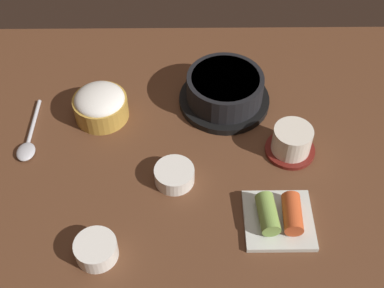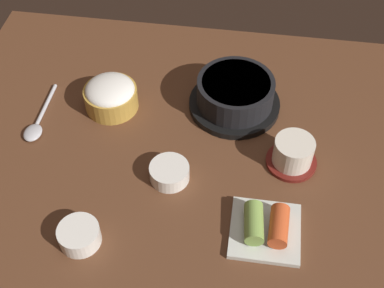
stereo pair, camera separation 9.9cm
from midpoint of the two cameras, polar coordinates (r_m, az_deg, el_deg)
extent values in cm
cube|color=#56331E|center=(103.35, -3.86, -0.76)|extent=(100.00, 76.00, 2.00)
cylinder|color=black|center=(110.12, 0.98, 4.72)|extent=(19.05, 19.05, 1.46)
cylinder|color=black|center=(107.64, 1.00, 6.06)|extent=(15.88, 15.88, 5.64)
cylinder|color=#D15619|center=(105.92, 1.02, 7.05)|extent=(13.97, 13.97, 0.60)
cylinder|color=#B78C38|center=(108.78, -12.54, 3.77)|extent=(11.07, 11.07, 4.73)
ellipsoid|color=white|center=(107.14, -12.75, 4.65)|extent=(10.18, 10.18, 3.87)
cylinder|color=maroon|center=(102.23, 7.99, -0.80)|extent=(9.74, 9.74, 0.80)
cylinder|color=silver|center=(99.95, 8.17, 0.30)|extent=(7.53, 7.53, 5.23)
cylinder|color=#C6D18C|center=(98.22, 8.31, 1.18)|extent=(6.40, 6.40, 0.40)
cylinder|color=white|center=(96.30, -4.89, -3.60)|extent=(7.46, 7.46, 3.13)
cylinder|color=#B73323|center=(95.30, -4.94, -3.14)|extent=(6.12, 6.12, 0.50)
cube|color=silver|center=(92.26, 6.43, -8.51)|extent=(12.08, 12.08, 1.00)
cylinder|color=#7A9E47|center=(90.23, 5.21, -7.82)|extent=(3.91, 7.50, 3.30)
cylinder|color=#C64C23|center=(90.73, 7.89, -7.75)|extent=(3.63, 7.39, 3.30)
cylinder|color=white|center=(89.83, -13.66, -11.40)|extent=(7.19, 7.19, 3.44)
cylinder|color=brown|center=(88.62, -13.83, -10.95)|extent=(5.90, 5.90, 0.50)
cylinder|color=#B7B7BC|center=(111.85, -19.53, 1.76)|extent=(0.98, 14.27, 0.80)
ellipsoid|color=#B7B7BC|center=(107.18, -20.32, -0.96)|extent=(3.60, 4.68, 1.26)
camera|label=1|loc=(0.05, -92.87, -3.36)|focal=48.61mm
camera|label=2|loc=(0.05, 87.13, 3.36)|focal=48.61mm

